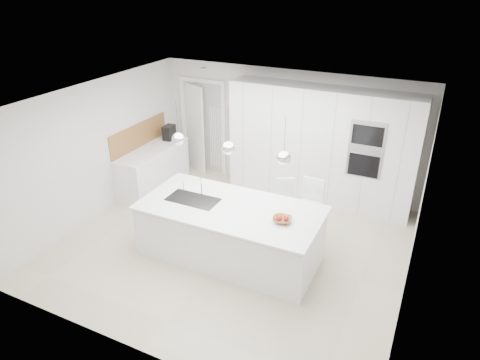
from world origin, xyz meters
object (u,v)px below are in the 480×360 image
at_px(island_base, 229,234).
at_px(bar_stool_left, 281,209).
at_px(espresso_machine, 169,133).
at_px(fruit_bowl, 282,220).
at_px(bar_stool_right, 309,214).

xyz_separation_m(island_base, bar_stool_left, (0.50, 0.97, 0.09)).
relative_size(island_base, bar_stool_left, 2.70).
bearing_deg(espresso_machine, bar_stool_left, -24.65).
height_order(fruit_bowl, espresso_machine, espresso_machine).
relative_size(bar_stool_left, bar_stool_right, 0.90).
xyz_separation_m(espresso_machine, bar_stool_left, (3.03, -1.16, -0.54)).
height_order(fruit_bowl, bar_stool_right, bar_stool_right).
height_order(espresso_machine, bar_stool_left, espresso_machine).
xyz_separation_m(fruit_bowl, espresso_machine, (-3.41, 2.14, 0.12)).
distance_m(island_base, espresso_machine, 3.36).
bearing_deg(bar_stool_right, espresso_machine, 165.92).
height_order(island_base, fruit_bowl, fruit_bowl).
bearing_deg(island_base, bar_stool_right, 42.26).
xyz_separation_m(fruit_bowl, bar_stool_left, (-0.38, 0.98, -0.42)).
bearing_deg(fruit_bowl, bar_stool_left, 110.94).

